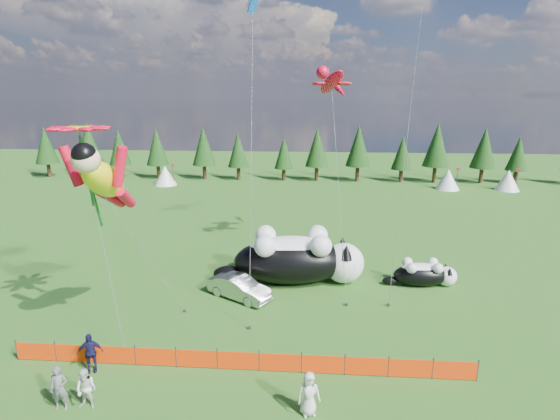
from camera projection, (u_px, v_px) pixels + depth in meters
name	position (u px, v px, depth m)	size (l,w,h in m)	color
ground	(248.00, 336.00, 23.64)	(160.00, 160.00, 0.00)	#0E3A0A
safety_fence	(238.00, 361.00, 20.62)	(22.06, 0.06, 1.10)	#262626
tree_line	(291.00, 154.00, 66.01)	(90.00, 4.00, 8.00)	black
festival_tents	(367.00, 178.00, 61.05)	(50.00, 3.20, 2.80)	white
cat_large	(297.00, 258.00, 30.09)	(10.51, 4.37, 3.79)	black
cat_small	(424.00, 273.00, 29.80)	(5.04, 1.96, 1.82)	black
car	(240.00, 288.00, 27.95)	(1.52, 4.36, 1.44)	#B1B1B6
spectator_a	(59.00, 388.00, 17.95)	(0.71, 0.47, 1.96)	#5E5E63
spectator_b	(86.00, 389.00, 18.01)	(0.87, 0.52, 1.80)	silver
spectator_c	(90.00, 353.00, 20.43)	(1.14, 0.59, 1.95)	#151439
spectator_e	(309.00, 394.00, 17.67)	(0.93, 0.60, 1.90)	silver
superhero_kite	(104.00, 180.00, 21.26)	(5.33, 6.02, 11.36)	#F4ED0C
gecko_kite	(332.00, 82.00, 32.82)	(4.69, 12.88, 16.46)	red
flower_kite	(79.00, 132.00, 21.69)	(4.47, 4.50, 11.45)	red
diamond_kite_a	(253.00, 24.00, 24.54)	(0.78, 5.29, 18.41)	#0B52AB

